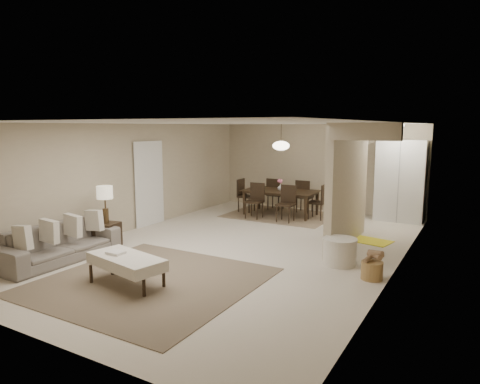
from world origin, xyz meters
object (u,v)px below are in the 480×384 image
Objects in this scene: ottoman_bench at (126,262)px; round_pouf at (340,252)px; sofa at (59,243)px; wicker_basket at (372,270)px; pantry_cabinet at (400,181)px; side_table at (107,235)px; dining_table at (280,203)px.

round_pouf is (2.55, 2.64, -0.14)m from ottoman_bench.
wicker_basket is (5.20, 1.85, -0.18)m from sofa.
ottoman_bench is (-2.82, -6.89, -0.67)m from pantry_cabinet.
sofa is 2.00m from ottoman_bench.
ottoman_bench is at bearing -134.02° from round_pouf.
ottoman_bench is 4.08× the size of wicker_basket.
ottoman_bench reaches higher than wicker_basket.
wicker_basket is at bearing -85.17° from pantry_cabinet.
side_table is at bearing -164.50° from round_pouf.
side_table reaches higher than round_pouf.
dining_table reaches higher than side_table.
pantry_cabinet is at bearing 94.83° from wicker_basket.
pantry_cabinet is 3.18m from dining_table.
sofa is 1.12× the size of dining_table.
pantry_cabinet is at bearing -36.39° from sofa.
side_table is (0.05, 1.09, -0.08)m from sofa.
dining_table is at bearing -18.10° from sofa.
sofa reaches higher than wicker_basket.
pantry_cabinet is 4.83m from wicker_basket.
ottoman_bench is 3.67m from round_pouf.
dining_table is at bearing 68.87° from side_table.
sofa is 5.98m from dining_table.
side_table is (-4.75, -5.49, -0.80)m from pantry_cabinet.
side_table reaches higher than wicker_basket.
pantry_cabinet is 7.30m from side_table.
pantry_cabinet reaches higher than wicker_basket.
wicker_basket is at bearing -35.38° from round_pouf.
round_pouf is 0.30× the size of dining_table.
dining_table is (-2.69, 3.36, 0.11)m from round_pouf.
dining_table is at bearing 131.25° from wicker_basket.
sofa is 5.09m from round_pouf.
pantry_cabinet is 1.06× the size of dining_table.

